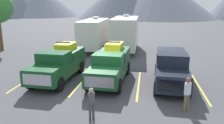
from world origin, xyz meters
The scene contains 12 objects.
ground_plane centered at (0.00, 0.00, 0.00)m, with size 240.00×240.00×0.00m, color #47474C.
pickup_truck_a centered at (-3.60, 0.78, 1.17)m, with size 2.42×5.75×2.52m.
pickup_truck_b centered at (-0.02, 1.12, 1.18)m, with size 2.36×5.90×2.58m.
pickup_truck_c centered at (3.98, 1.00, 1.14)m, with size 2.30×5.84×2.20m.
lot_stripe_a centered at (-5.78, 0.51, 0.00)m, with size 0.12×5.50×0.01m, color gold.
lot_stripe_b centered at (-1.93, 0.51, 0.00)m, with size 0.12×5.50×0.01m, color gold.
lot_stripe_c centered at (1.93, 0.51, 0.00)m, with size 0.12×5.50×0.01m, color gold.
lot_stripe_d centered at (5.78, 0.51, 0.00)m, with size 0.12×5.50×0.01m, color gold.
camper_trailer_a centered at (-3.53, 11.19, 1.94)m, with size 2.45×8.34×3.69m.
camper_trailer_b centered at (-0.03, 11.27, 2.09)m, with size 2.71×8.74×3.97m.
person_a centered at (4.39, -2.94, 1.01)m, with size 0.33×0.32×1.75m.
person_b centered at (-0.01, -4.47, 0.89)m, with size 0.30×0.28×1.55m.
Camera 1 is at (2.35, -13.67, 5.19)m, focal length 36.45 mm.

